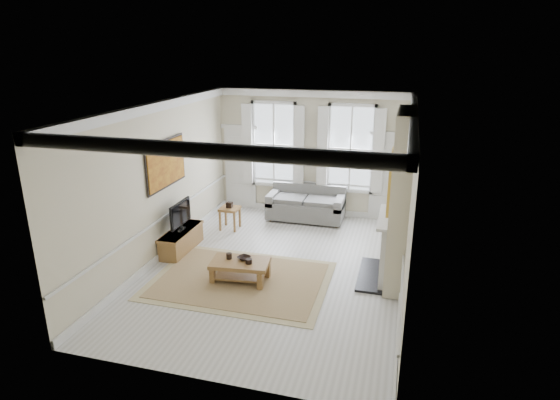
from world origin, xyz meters
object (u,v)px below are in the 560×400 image
(coffee_table, at_px, (240,265))
(tv_stand, at_px, (181,240))
(sofa, at_px, (306,206))
(side_table, at_px, (230,212))

(coffee_table, relative_size, tv_stand, 0.87)
(sofa, bearing_deg, tv_stand, -129.94)
(sofa, bearing_deg, side_table, -144.57)
(side_table, xyz_separation_m, coffee_table, (1.21, -2.57, -0.11))
(sofa, xyz_separation_m, side_table, (-1.73, -1.23, 0.09))
(coffee_table, height_order, tv_stand, tv_stand)
(sofa, xyz_separation_m, tv_stand, (-2.33, -2.78, -0.12))
(sofa, height_order, coffee_table, sofa)
(sofa, relative_size, tv_stand, 1.45)
(tv_stand, bearing_deg, coffee_table, -29.65)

